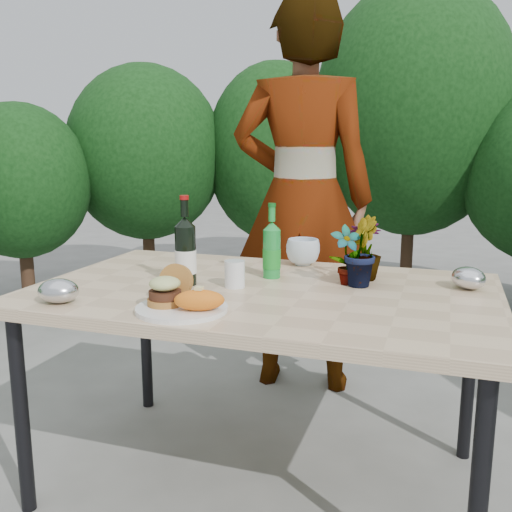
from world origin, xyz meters
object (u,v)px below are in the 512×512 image
(patio_table, at_px, (263,304))
(person, at_px, (303,199))
(dinner_plate, at_px, (182,309))
(wine_bottle, at_px, (186,252))

(patio_table, height_order, person, person)
(dinner_plate, distance_m, wine_bottle, 0.35)
(patio_table, xyz_separation_m, person, (-0.09, 0.93, 0.28))
(patio_table, relative_size, dinner_plate, 5.71)
(dinner_plate, bearing_deg, patio_table, 66.70)
(patio_table, xyz_separation_m, dinner_plate, (-0.15, -0.35, 0.06))
(dinner_plate, bearing_deg, wine_bottle, 113.10)
(patio_table, distance_m, dinner_plate, 0.38)
(patio_table, height_order, dinner_plate, dinner_plate)
(patio_table, bearing_deg, person, 95.71)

